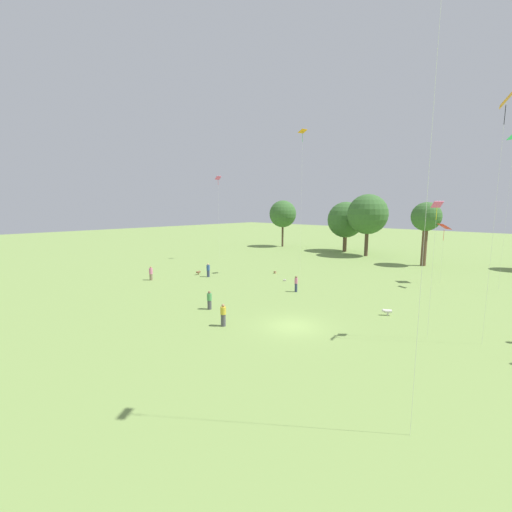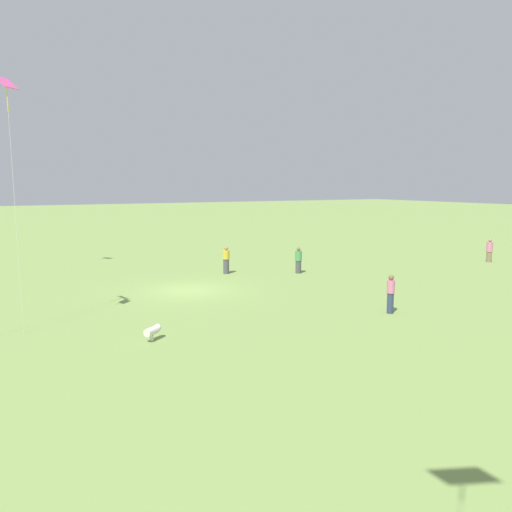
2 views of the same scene
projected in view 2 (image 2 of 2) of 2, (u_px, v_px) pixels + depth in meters
name	position (u px, v px, depth m)	size (l,w,h in m)	color
ground_plane	(189.00, 290.00, 26.87)	(240.00, 240.00, 0.00)	#7A994C
person_1	(226.00, 260.00, 31.77)	(0.58, 0.58, 1.75)	#4C4C51
person_2	(298.00, 261.00, 31.95)	(0.60, 0.60, 1.68)	#4C4C51
person_6	(391.00, 294.00, 22.01)	(0.37, 0.37, 1.74)	#333D5B
person_7	(489.00, 251.00, 36.48)	(0.57, 0.57, 1.73)	#847056
kite_3	(7.00, 99.00, 17.87)	(0.81, 0.80, 9.48)	#E54C99
dog_1	(153.00, 331.00, 18.28)	(0.76, 0.65, 0.54)	silver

